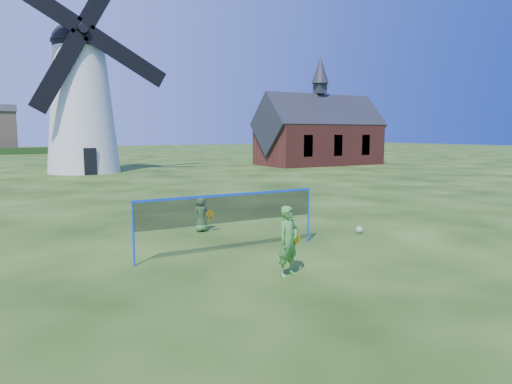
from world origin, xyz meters
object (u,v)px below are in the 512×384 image
object	(u,v)px
chapel	(319,135)
player_girl	(288,241)
windmill	(81,98)
player_boy	(201,214)
badminton_net	(230,209)
play_ball	(359,230)

from	to	relation	value
chapel	player_girl	world-z (taller)	chapel
windmill	player_boy	size ratio (longest dim) A/B	15.18
chapel	badminton_net	size ratio (longest dim) A/B	2.46
player_boy	badminton_net	bearing A→B (deg)	72.95
player_girl	player_boy	world-z (taller)	player_girl
badminton_net	chapel	bearing A→B (deg)	48.98
windmill	play_ball	world-z (taller)	windmill
play_ball	windmill	bearing A→B (deg)	97.48
chapel	player_boy	xyz separation A→B (m)	(-22.47, -23.48, -2.40)
chapel	badminton_net	bearing A→B (deg)	-131.02
windmill	player_boy	distance (m)	25.71
windmill	play_ball	size ratio (longest dim) A/B	76.60
player_girl	player_boy	size ratio (longest dim) A/B	1.39
player_boy	play_ball	size ratio (longest dim) A/B	5.05
windmill	chapel	bearing A→B (deg)	-4.39
chapel	badminton_net	xyz separation A→B (m)	(-22.83, -26.24, -1.82)
windmill	player_girl	size ratio (longest dim) A/B	10.95
chapel	player_boy	world-z (taller)	chapel
chapel	play_ball	xyz separation A→B (m)	(-18.30, -26.16, -2.85)
windmill	chapel	world-z (taller)	windmill
windmill	play_ball	xyz separation A→B (m)	(3.66, -27.84, -5.69)
windmill	player_boy	world-z (taller)	windmill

